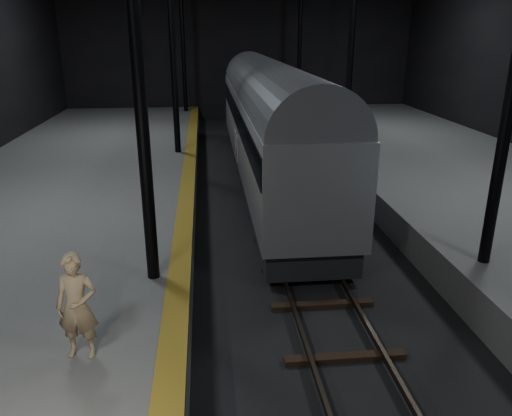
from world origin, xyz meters
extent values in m
plane|color=black|center=(0.00, 0.00, 0.00)|extent=(44.00, 44.00, 0.00)
cube|color=#565653|center=(-7.50, 0.00, 0.50)|extent=(9.00, 43.80, 1.00)
cube|color=olive|center=(-3.25, 0.00, 1.00)|extent=(0.50, 43.80, 0.01)
cube|color=#3F3328|center=(-0.72, 0.00, 0.17)|extent=(0.08, 43.00, 0.14)
cube|color=#3F3328|center=(0.72, 0.00, 0.17)|extent=(0.08, 43.00, 0.14)
cube|color=black|center=(0.00, 0.00, 0.06)|extent=(2.40, 42.00, 0.12)
cylinder|color=black|center=(-3.80, -4.00, 6.00)|extent=(0.26, 0.26, 10.00)
cylinder|color=black|center=(-3.80, 8.00, 6.00)|extent=(0.26, 0.26, 10.00)
cylinder|color=black|center=(3.80, 8.00, 6.00)|extent=(0.26, 0.26, 10.00)
cylinder|color=black|center=(-3.80, 20.00, 6.00)|extent=(0.26, 0.26, 10.00)
cylinder|color=black|center=(3.80, 20.00, 6.00)|extent=(0.26, 0.26, 10.00)
cube|color=#A9ACB1|center=(0.00, 5.84, 2.33)|extent=(2.66, 18.31, 2.75)
cube|color=black|center=(0.00, 5.84, 0.61)|extent=(2.43, 17.94, 0.78)
cube|color=black|center=(0.00, 5.84, 2.98)|extent=(2.71, 18.04, 0.82)
cylinder|color=slate|center=(0.00, 5.84, 3.71)|extent=(2.60, 18.13, 2.60)
cube|color=black|center=(0.00, -0.57, 0.27)|extent=(1.65, 2.01, 0.32)
cube|color=black|center=(0.00, 12.25, 0.27)|extent=(1.65, 2.01, 0.32)
cube|color=silver|center=(-1.36, 4.93, 1.79)|extent=(0.04, 0.69, 0.96)
cube|color=silver|center=(-1.36, 6.02, 1.79)|extent=(0.04, 0.69, 0.96)
cylinder|color=maroon|center=(-1.38, 5.09, 1.56)|extent=(0.03, 0.24, 0.24)
cylinder|color=maroon|center=(-1.38, 6.19, 1.56)|extent=(0.03, 0.24, 0.24)
imported|color=#9D8460|center=(-4.71, -6.71, 1.91)|extent=(0.71, 0.50, 1.83)
camera|label=1|loc=(-2.57, -13.96, 6.08)|focal=35.00mm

